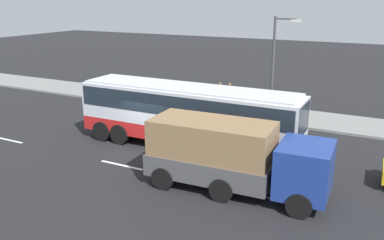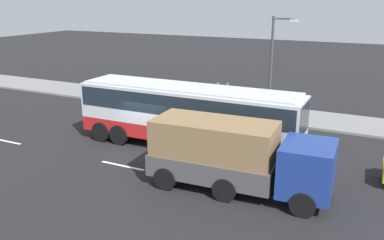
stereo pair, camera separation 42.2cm
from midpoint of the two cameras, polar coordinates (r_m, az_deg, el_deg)
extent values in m
plane|color=black|center=(21.66, -6.10, -4.11)|extent=(120.00, 120.00, 0.00)
cube|color=gray|center=(29.47, 3.84, 1.77)|extent=(80.00, 4.00, 0.15)
cube|color=white|center=(25.14, -23.97, -2.52)|extent=(2.40, 0.16, 0.01)
cube|color=white|center=(19.84, -9.20, -6.23)|extent=(2.40, 0.16, 0.01)
cube|color=white|center=(17.86, 1.81, -8.72)|extent=(2.40, 0.16, 0.01)
cube|color=white|center=(16.91, 11.40, -10.61)|extent=(2.40, 0.16, 0.01)
cube|color=red|center=(21.51, -0.05, -1.52)|extent=(11.93, 2.54, 0.77)
cube|color=silver|center=(21.13, -0.05, 1.89)|extent=(11.93, 2.54, 1.87)
cube|color=#1E2833|center=(21.07, -0.05, 2.60)|extent=(11.69, 2.57, 1.03)
cube|color=#1E2833|center=(19.27, 15.81, 0.04)|extent=(0.13, 2.27, 1.50)
cube|color=silver|center=(20.90, -0.05, 4.53)|extent=(11.45, 2.39, 0.12)
cylinder|color=black|center=(21.23, 11.98, -3.25)|extent=(1.10, 0.31, 1.10)
cylinder|color=black|center=(19.10, 10.09, -5.44)|extent=(1.10, 0.31, 1.10)
cylinder|color=black|center=(24.31, -6.27, -0.40)|extent=(1.10, 0.31, 1.10)
cylinder|color=black|center=(22.47, -9.55, -1.98)|extent=(1.10, 0.31, 1.10)
cylinder|color=black|center=(24.97, -8.58, -0.03)|extent=(1.10, 0.31, 1.10)
cylinder|color=black|center=(23.18, -11.94, -1.53)|extent=(1.10, 0.31, 1.10)
cube|color=navy|center=(16.19, 16.17, -6.59)|extent=(2.06, 2.48, 1.94)
cube|color=#4C4C4F|center=(17.25, 3.46, -6.33)|extent=(5.34, 2.63, 0.90)
cube|color=olive|center=(16.82, 3.53, -2.59)|extent=(5.13, 2.53, 1.48)
cylinder|color=black|center=(17.61, 16.75, -8.14)|extent=(0.97, 0.32, 0.96)
cylinder|color=black|center=(15.57, 15.48, -11.47)|extent=(0.97, 0.32, 0.96)
cylinder|color=black|center=(18.16, 7.34, -6.75)|extent=(0.97, 0.32, 0.96)
cylinder|color=black|center=(16.19, 4.86, -9.74)|extent=(0.97, 0.32, 0.96)
cylinder|color=black|center=(19.01, -0.15, -5.51)|extent=(0.97, 0.32, 0.96)
cylinder|color=black|center=(17.13, -3.39, -8.14)|extent=(0.97, 0.32, 0.96)
cylinder|color=#38334C|center=(29.48, 5.55, 2.74)|extent=(0.14, 0.14, 0.85)
cylinder|color=#38334C|center=(29.34, 5.70, 2.67)|extent=(0.14, 0.14, 0.85)
cylinder|color=#338C4C|center=(29.24, 5.66, 4.12)|extent=(0.32, 0.32, 0.64)
sphere|color=brown|center=(29.15, 5.69, 4.96)|extent=(0.23, 0.23, 0.23)
cylinder|color=brown|center=(29.75, 4.39, 2.88)|extent=(0.14, 0.14, 0.83)
cylinder|color=brown|center=(29.62, 4.22, 2.82)|extent=(0.14, 0.14, 0.83)
cylinder|color=#338C4C|center=(29.52, 4.33, 4.22)|extent=(0.32, 0.32, 0.62)
sphere|color=brown|center=(29.43, 4.35, 5.02)|extent=(0.22, 0.22, 0.22)
cylinder|color=#47474C|center=(26.01, 11.64, 6.91)|extent=(0.16, 0.16, 6.46)
cylinder|color=#47474C|center=(25.52, 13.43, 13.58)|extent=(1.24, 0.10, 0.10)
cube|color=silver|center=(25.38, 14.80, 13.25)|extent=(0.50, 0.24, 0.16)
camera|label=1|loc=(0.21, 90.56, -0.17)|focal=38.21mm
camera|label=2|loc=(0.21, -89.44, 0.17)|focal=38.21mm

